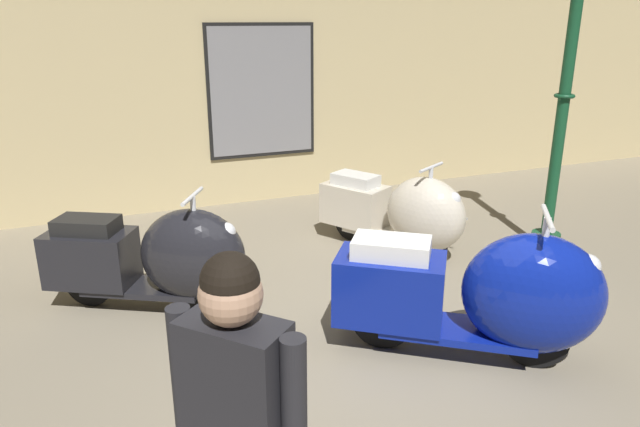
% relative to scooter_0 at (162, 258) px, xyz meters
% --- Properties ---
extents(ground_plane, '(60.00, 60.00, 0.00)m').
position_rel_scooter_0_xyz_m(ground_plane, '(1.23, -1.36, -0.45)').
color(ground_plane, gray).
extents(showroom_back_wall, '(18.00, 0.63, 3.50)m').
position_rel_scooter_0_xyz_m(showroom_back_wall, '(1.10, 2.66, 1.30)').
color(showroom_back_wall, '#CCB784').
rests_on(showroom_back_wall, ground).
extents(scooter_0, '(1.62, 1.17, 0.98)m').
position_rel_scooter_0_xyz_m(scooter_0, '(0.00, 0.00, 0.00)').
color(scooter_0, black).
rests_on(scooter_0, ground).
extents(scooter_1, '(1.72, 1.43, 1.07)m').
position_rel_scooter_0_xyz_m(scooter_1, '(1.93, -1.55, 0.04)').
color(scooter_1, black).
rests_on(scooter_1, ground).
extents(scooter_2, '(1.15, 1.55, 0.94)m').
position_rel_scooter_0_xyz_m(scooter_2, '(2.35, 0.32, -0.02)').
color(scooter_2, black).
rests_on(scooter_2, ground).
extents(lamppost, '(0.31, 0.31, 2.96)m').
position_rel_scooter_0_xyz_m(lamppost, '(3.76, -0.13, 1.26)').
color(lamppost, '#144728').
rests_on(lamppost, ground).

